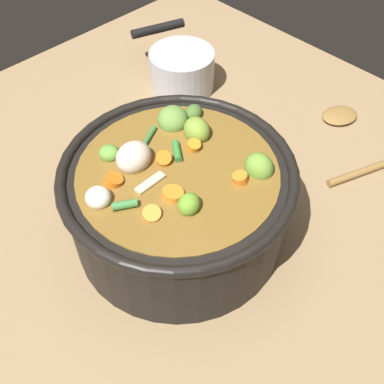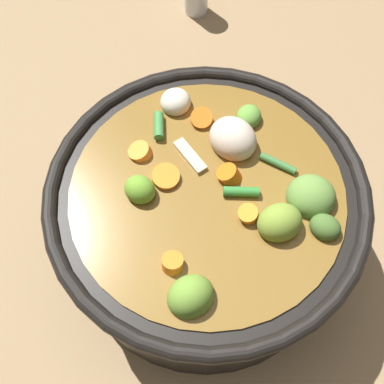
{
  "view_description": "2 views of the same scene",
  "coord_description": "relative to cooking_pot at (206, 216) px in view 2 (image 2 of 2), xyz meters",
  "views": [
    {
      "loc": [
        0.31,
        -0.28,
        0.57
      ],
      "look_at": [
        0.02,
        0.01,
        0.1
      ],
      "focal_mm": 44.28,
      "sensor_mm": 36.0,
      "label": 1
    },
    {
      "loc": [
        0.13,
        0.16,
        0.5
      ],
      "look_at": [
        0.01,
        -0.02,
        0.1
      ],
      "focal_mm": 42.4,
      "sensor_mm": 36.0,
      "label": 2
    }
  ],
  "objects": [
    {
      "name": "cooking_pot",
      "position": [
        0.0,
        0.0,
        0.0
      ],
      "size": [
        0.31,
        0.31,
        0.16
      ],
      "color": "black",
      "rests_on": "ground_plane"
    },
    {
      "name": "ground_plane",
      "position": [
        0.0,
        -0.0,
        -0.07
      ],
      "size": [
        1.1,
        1.1,
        0.0
      ],
      "primitive_type": "plane",
      "color": "#8C704C"
    }
  ]
}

